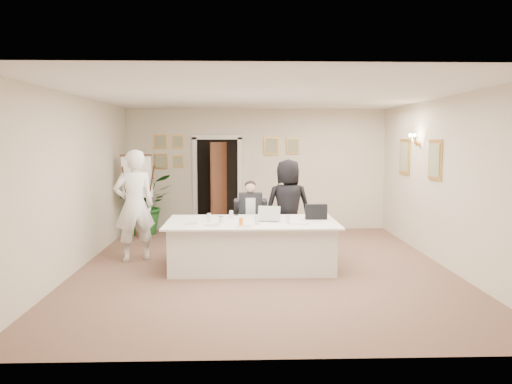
{
  "coord_description": "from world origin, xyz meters",
  "views": [
    {
      "loc": [
        -0.37,
        -8.08,
        2.1
      ],
      "look_at": [
        -0.1,
        0.6,
        1.18
      ],
      "focal_mm": 35.0,
      "sensor_mm": 36.0,
      "label": 1
    }
  ],
  "objects_px": {
    "potted_palm": "(145,204)",
    "laptop": "(269,212)",
    "conference_table": "(252,244)",
    "oj_glass": "(241,222)",
    "steel_jug": "(221,220)",
    "standing_man": "(134,206)",
    "seated_man": "(250,217)",
    "paper_stack": "(299,223)",
    "flip_chart": "(137,201)",
    "standing_woman": "(288,207)",
    "laptop_bag": "(316,212)"
  },
  "relations": [
    {
      "from": "potted_palm",
      "to": "laptop",
      "type": "distance_m",
      "value": 3.98
    },
    {
      "from": "conference_table",
      "to": "potted_palm",
      "type": "bearing_deg",
      "value": 127.05
    },
    {
      "from": "oj_glass",
      "to": "steel_jug",
      "type": "xyz_separation_m",
      "value": [
        -0.32,
        0.29,
        -0.01
      ]
    },
    {
      "from": "standing_man",
      "to": "potted_palm",
      "type": "xyz_separation_m",
      "value": [
        -0.3,
        2.5,
        -0.29
      ]
    },
    {
      "from": "seated_man",
      "to": "potted_palm",
      "type": "xyz_separation_m",
      "value": [
        -2.32,
        2.04,
        -0.01
      ]
    },
    {
      "from": "paper_stack",
      "to": "potted_palm",
      "type": "bearing_deg",
      "value": 132.37
    },
    {
      "from": "laptop",
      "to": "paper_stack",
      "type": "height_order",
      "value": "laptop"
    },
    {
      "from": "flip_chart",
      "to": "standing_woman",
      "type": "relative_size",
      "value": 1.01
    },
    {
      "from": "flip_chart",
      "to": "standing_man",
      "type": "distance_m",
      "value": 1.94
    },
    {
      "from": "conference_table",
      "to": "flip_chart",
      "type": "xyz_separation_m",
      "value": [
        -2.37,
        2.46,
        0.42
      ]
    },
    {
      "from": "conference_table",
      "to": "steel_jug",
      "type": "relative_size",
      "value": 25.14
    },
    {
      "from": "standing_woman",
      "to": "laptop",
      "type": "xyz_separation_m",
      "value": [
        -0.41,
        -0.97,
        0.04
      ]
    },
    {
      "from": "standing_woman",
      "to": "potted_palm",
      "type": "height_order",
      "value": "standing_woman"
    },
    {
      "from": "seated_man",
      "to": "laptop_bag",
      "type": "bearing_deg",
      "value": -33.95
    },
    {
      "from": "oj_glass",
      "to": "standing_woman",
      "type": "bearing_deg",
      "value": 59.76
    },
    {
      "from": "conference_table",
      "to": "laptop",
      "type": "relative_size",
      "value": 7.43
    },
    {
      "from": "conference_table",
      "to": "laptop",
      "type": "height_order",
      "value": "laptop"
    },
    {
      "from": "flip_chart",
      "to": "seated_man",
      "type": "bearing_deg",
      "value": -31.23
    },
    {
      "from": "oj_glass",
      "to": "conference_table",
      "type": "bearing_deg",
      "value": 69.13
    },
    {
      "from": "standing_man",
      "to": "laptop_bag",
      "type": "xyz_separation_m",
      "value": [
        3.09,
        -0.4,
        -0.06
      ]
    },
    {
      "from": "standing_man",
      "to": "paper_stack",
      "type": "xyz_separation_m",
      "value": [
        2.75,
        -0.84,
        -0.18
      ]
    },
    {
      "from": "standing_woman",
      "to": "laptop",
      "type": "distance_m",
      "value": 1.05
    },
    {
      "from": "laptop",
      "to": "conference_table",
      "type": "bearing_deg",
      "value": -155.93
    },
    {
      "from": "flip_chart",
      "to": "oj_glass",
      "type": "xyz_separation_m",
      "value": [
        2.19,
        -2.91,
        0.03
      ]
    },
    {
      "from": "paper_stack",
      "to": "steel_jug",
      "type": "relative_size",
      "value": 2.52
    },
    {
      "from": "potted_palm",
      "to": "paper_stack",
      "type": "relative_size",
      "value": 4.87
    },
    {
      "from": "seated_man",
      "to": "laptop",
      "type": "distance_m",
      "value": 1.03
    },
    {
      "from": "standing_man",
      "to": "laptop",
      "type": "xyz_separation_m",
      "value": [
        2.29,
        -0.5,
        -0.05
      ]
    },
    {
      "from": "conference_table",
      "to": "potted_palm",
      "type": "height_order",
      "value": "potted_palm"
    },
    {
      "from": "potted_palm",
      "to": "oj_glass",
      "type": "height_order",
      "value": "potted_palm"
    },
    {
      "from": "standing_man",
      "to": "oj_glass",
      "type": "xyz_separation_m",
      "value": [
        1.84,
        -1.01,
        -0.12
      ]
    },
    {
      "from": "flip_chart",
      "to": "potted_palm",
      "type": "bearing_deg",
      "value": 85.19
    },
    {
      "from": "standing_man",
      "to": "potted_palm",
      "type": "relative_size",
      "value": 1.43
    },
    {
      "from": "standing_man",
      "to": "oj_glass",
      "type": "bearing_deg",
      "value": 125.69
    },
    {
      "from": "standing_man",
      "to": "laptop_bag",
      "type": "bearing_deg",
      "value": 147.22
    },
    {
      "from": "flip_chart",
      "to": "standing_woman",
      "type": "bearing_deg",
      "value": -25.13
    },
    {
      "from": "flip_chart",
      "to": "standing_woman",
      "type": "xyz_separation_m",
      "value": [
        3.05,
        -1.43,
        0.06
      ]
    },
    {
      "from": "paper_stack",
      "to": "steel_jug",
      "type": "xyz_separation_m",
      "value": [
        -1.23,
        0.12,
        0.04
      ]
    },
    {
      "from": "seated_man",
      "to": "laptop",
      "type": "relative_size",
      "value": 3.67
    },
    {
      "from": "standing_man",
      "to": "steel_jug",
      "type": "xyz_separation_m",
      "value": [
        1.52,
        -0.73,
        -0.13
      ]
    },
    {
      "from": "paper_stack",
      "to": "oj_glass",
      "type": "bearing_deg",
      "value": -169.42
    },
    {
      "from": "flip_chart",
      "to": "steel_jug",
      "type": "distance_m",
      "value": 3.22
    },
    {
      "from": "laptop",
      "to": "paper_stack",
      "type": "distance_m",
      "value": 0.59
    },
    {
      "from": "conference_table",
      "to": "standing_man",
      "type": "bearing_deg",
      "value": 164.41
    },
    {
      "from": "laptop_bag",
      "to": "steel_jug",
      "type": "xyz_separation_m",
      "value": [
        -1.57,
        -0.33,
        -0.07
      ]
    },
    {
      "from": "flip_chart",
      "to": "potted_palm",
      "type": "distance_m",
      "value": 0.62
    },
    {
      "from": "steel_jug",
      "to": "potted_palm",
      "type": "bearing_deg",
      "value": 119.44
    },
    {
      "from": "seated_man",
      "to": "flip_chart",
      "type": "distance_m",
      "value": 2.77
    },
    {
      "from": "laptop",
      "to": "oj_glass",
      "type": "height_order",
      "value": "laptop"
    },
    {
      "from": "standing_woman",
      "to": "potted_palm",
      "type": "bearing_deg",
      "value": -41.14
    }
  ]
}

